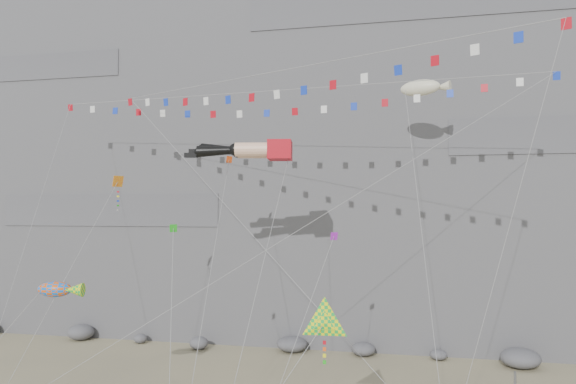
# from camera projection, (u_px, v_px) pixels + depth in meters

# --- Properties ---
(cliff) EXTENTS (80.00, 28.00, 50.00)m
(cliff) POSITION_uv_depth(u_px,v_px,m) (320.00, 94.00, 62.92)
(cliff) COLOR slate
(cliff) RESTS_ON ground
(talus_boulders) EXTENTS (60.00, 3.00, 1.20)m
(talus_boulders) POSITION_uv_depth(u_px,v_px,m) (292.00, 345.00, 47.51)
(talus_boulders) COLOR slate
(talus_boulders) RESTS_ON ground
(legs_kite) EXTENTS (7.36, 15.01, 21.08)m
(legs_kite) POSITION_uv_depth(u_px,v_px,m) (251.00, 151.00, 37.89)
(legs_kite) COLOR red
(legs_kite) RESTS_ON ground
(flag_banner_upper) EXTENTS (37.49, 16.69, 29.13)m
(flag_banner_upper) POSITION_uv_depth(u_px,v_px,m) (280.00, 90.00, 41.91)
(flag_banner_upper) COLOR red
(flag_banner_upper) RESTS_ON ground
(flag_banner_lower) EXTENTS (28.52, 12.77, 23.39)m
(flag_banner_lower) POSITION_uv_depth(u_px,v_px,m) (290.00, 69.00, 34.73)
(flag_banner_lower) COLOR red
(flag_banner_lower) RESTS_ON ground
(harlequin_kite) EXTENTS (4.86, 7.82, 16.04)m
(harlequin_kite) POSITION_uv_depth(u_px,v_px,m) (117.00, 183.00, 37.24)
(harlequin_kite) COLOR red
(harlequin_kite) RESTS_ON ground
(fish_windsock) EXTENTS (6.89, 5.40, 9.99)m
(fish_windsock) POSITION_uv_depth(u_px,v_px,m) (55.00, 289.00, 32.74)
(fish_windsock) COLOR #E9550B
(fish_windsock) RESTS_ON ground
(delta_kite) EXTENTS (5.71, 3.74, 8.89)m
(delta_kite) POSITION_uv_depth(u_px,v_px,m) (324.00, 323.00, 26.28)
(delta_kite) COLOR #FFF50D
(delta_kite) RESTS_ON ground
(blimp_windsock) EXTENTS (4.19, 15.64, 25.49)m
(blimp_windsock) POSITION_uv_depth(u_px,v_px,m) (420.00, 88.00, 41.59)
(blimp_windsock) COLOR #EDE6C2
(blimp_windsock) RESTS_ON ground
(small_kite_a) EXTENTS (3.36, 16.02, 22.12)m
(small_kite_a) POSITION_uv_depth(u_px,v_px,m) (228.00, 164.00, 40.49)
(small_kite_a) COLOR #FF5115
(small_kite_a) RESTS_ON ground
(small_kite_b) EXTENTS (3.37, 9.32, 13.83)m
(small_kite_b) POSITION_uv_depth(u_px,v_px,m) (333.00, 240.00, 33.76)
(small_kite_b) COLOR purple
(small_kite_b) RESTS_ON ground
(small_kite_c) EXTENTS (4.05, 8.84, 14.12)m
(small_kite_c) POSITION_uv_depth(u_px,v_px,m) (173.00, 233.00, 32.14)
(small_kite_c) COLOR green
(small_kite_c) RESTS_ON ground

